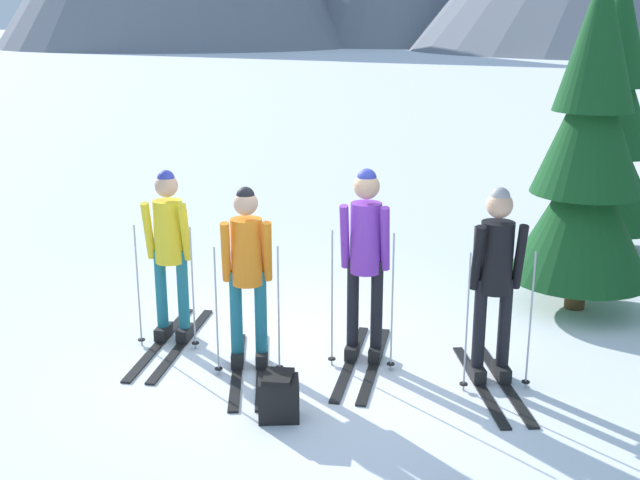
% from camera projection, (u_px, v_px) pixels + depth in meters
% --- Properties ---
extents(ground_plane, '(400.00, 400.00, 0.00)m').
position_uv_depth(ground_plane, '(316.00, 360.00, 7.30)').
color(ground_plane, white).
extents(skier_in_yellow, '(0.61, 1.80, 1.70)m').
position_uv_depth(skier_in_yellow, '(169.00, 251.00, 7.49)').
color(skier_in_yellow, black).
rests_on(skier_in_yellow, ground).
extents(skier_in_orange, '(0.61, 1.63, 1.67)m').
position_uv_depth(skier_in_orange, '(247.00, 272.00, 6.92)').
color(skier_in_orange, black).
rests_on(skier_in_orange, ground).
extents(skier_in_purple, '(0.61, 1.67, 1.80)m').
position_uv_depth(skier_in_purple, '(365.00, 257.00, 7.03)').
color(skier_in_purple, black).
rests_on(skier_in_purple, ground).
extents(skier_in_black, '(0.62, 1.58, 1.73)m').
position_uv_depth(skier_in_black, '(495.00, 274.00, 6.64)').
color(skier_in_black, black).
rests_on(skier_in_black, ground).
extents(pine_tree_near, '(1.54, 1.54, 3.72)m').
position_uv_depth(pine_tree_near, '(610.00, 125.00, 10.30)').
color(pine_tree_near, '#51381E').
rests_on(pine_tree_near, ground).
extents(pine_tree_mid, '(1.50, 1.50, 3.62)m').
position_uv_depth(pine_tree_mid, '(588.00, 158.00, 8.17)').
color(pine_tree_mid, '#51381E').
rests_on(pine_tree_mid, ground).
extents(backpack_on_snow_front, '(0.36, 0.29, 0.38)m').
position_uv_depth(backpack_on_snow_front, '(279.00, 397.00, 6.19)').
color(backpack_on_snow_front, black).
rests_on(backpack_on_snow_front, ground).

